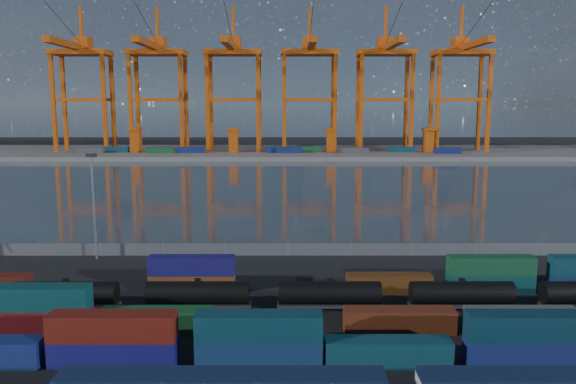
{
  "coord_description": "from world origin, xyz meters",
  "views": [
    {
      "loc": [
        -0.07,
        -59.21,
        24.05
      ],
      "look_at": [
        0.0,
        30.0,
        10.0
      ],
      "focal_mm": 35.0,
      "sensor_mm": 36.0,
      "label": 1
    }
  ],
  "objects": [
    {
      "name": "tanker_string",
      "position": [
        -10.62,
        3.98,
        1.91
      ],
      "size": [
        136.4,
        2.66,
        3.81
      ],
      "color": "black",
      "rests_on": "ground"
    },
    {
      "name": "straddle_carriers",
      "position": [
        -2.5,
        200.0,
        7.82
      ],
      "size": [
        140.0,
        7.0,
        11.1
      ],
      "color": "#C04B0D",
      "rests_on": "far_quay"
    },
    {
      "name": "ground",
      "position": [
        0.0,
        0.0,
        0.0
      ],
      "size": [
        700.0,
        700.0,
        0.0
      ],
      "primitive_type": "plane",
      "color": "black",
      "rests_on": "ground"
    },
    {
      "name": "waterfront_fence",
      "position": [
        -0.0,
        28.0,
        1.0
      ],
      "size": [
        160.12,
        0.12,
        2.2
      ],
      "color": "#595B5E",
      "rests_on": "ground"
    },
    {
      "name": "gantry_cranes",
      "position": [
        -7.5,
        203.19,
        41.84
      ],
      "size": [
        201.25,
        50.4,
        68.25
      ],
      "color": "#C04B0D",
      "rests_on": "ground"
    },
    {
      "name": "yard_light_mast",
      "position": [
        -30.0,
        26.0,
        9.3
      ],
      "size": [
        1.6,
        0.4,
        16.6
      ],
      "color": "slate",
      "rests_on": "ground"
    },
    {
      "name": "far_quay",
      "position": [
        0.0,
        210.0,
        1.0
      ],
      "size": [
        700.0,
        70.0,
        2.0
      ],
      "primitive_type": "cube",
      "color": "#514F4C",
      "rests_on": "ground"
    },
    {
      "name": "quay_containers",
      "position": [
        -11.0,
        195.46,
        3.3
      ],
      "size": [
        172.58,
        10.99,
        2.6
      ],
      "color": "navy",
      "rests_on": "far_quay"
    },
    {
      "name": "container_row_south",
      "position": [
        -9.1,
        -10.15,
        2.06
      ],
      "size": [
        140.21,
        2.38,
        5.06
      ],
      "color": "#404245",
      "rests_on": "ground"
    },
    {
      "name": "harbor_water",
      "position": [
        0.0,
        105.0,
        0.01
      ],
      "size": [
        700.0,
        700.0,
        0.0
      ],
      "primitive_type": "plane",
      "color": "#303D46",
      "rests_on": "ground"
    },
    {
      "name": "container_row_north",
      "position": [
        11.04,
        10.4,
        1.92
      ],
      "size": [
        139.78,
        2.23,
        4.76
      ],
      "color": "navy",
      "rests_on": "ground"
    },
    {
      "name": "container_row_mid",
      "position": [
        -6.92,
        -2.41,
        1.7
      ],
      "size": [
        141.73,
        2.39,
        5.1
      ],
      "color": "#3F4244",
      "rests_on": "ground"
    },
    {
      "name": "distant_mountains",
      "position": [
        63.02,
        1600.0,
        220.29
      ],
      "size": [
        2470.0,
        1100.0,
        520.0
      ],
      "color": "#1E2630",
      "rests_on": "ground"
    }
  ]
}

